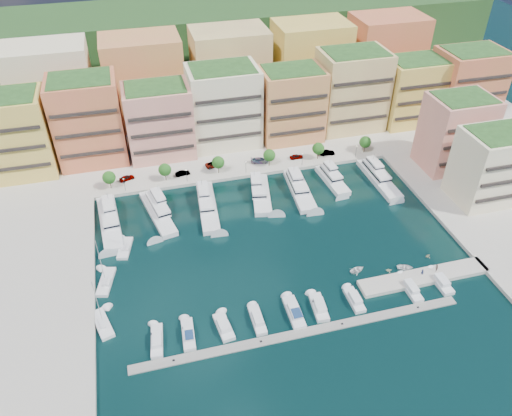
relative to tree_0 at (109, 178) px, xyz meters
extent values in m
plane|color=black|center=(40.00, -33.50, -4.74)|extent=(400.00, 400.00, 0.00)
cube|color=#9E998E|center=(40.00, 28.50, -4.74)|extent=(220.00, 64.00, 2.00)
cube|color=#9E998E|center=(102.00, -41.50, -4.74)|extent=(34.00, 76.00, 2.00)
cube|color=#9E998E|center=(-22.00, -41.50, -4.74)|extent=(34.00, 76.00, 2.00)
cube|color=#1B3D19|center=(40.00, 76.50, -4.74)|extent=(240.00, 40.00, 58.00)
cube|color=gray|center=(37.00, -63.50, -4.74)|extent=(72.00, 2.20, 0.35)
cube|color=#9E998E|center=(70.00, -55.50, -4.74)|extent=(32.00, 5.00, 2.00)
cube|color=#DFBA51|center=(-26.00, 16.50, 8.26)|extent=(22.00, 16.00, 24.00)
cube|color=black|center=(-26.00, 8.25, 8.26)|extent=(20.24, 0.50, 0.90)
cube|color=#CF5E45|center=(-4.00, 18.50, 9.26)|extent=(20.00, 16.00, 26.00)
cube|color=black|center=(-4.00, 10.25, 9.26)|extent=(18.40, 0.50, 0.90)
cube|color=#22471C|center=(-4.00, 18.50, 22.66)|extent=(17.60, 14.08, 0.80)
cube|color=#E0947D|center=(17.00, 16.50, 7.26)|extent=(20.00, 15.00, 22.00)
cube|color=black|center=(17.00, 8.75, 7.26)|extent=(18.40, 0.50, 0.90)
cube|color=#22471C|center=(17.00, 16.50, 18.66)|extent=(17.60, 13.20, 0.80)
cube|color=beige|center=(38.00, 18.50, 8.76)|extent=(22.00, 16.00, 25.00)
cube|color=black|center=(38.00, 10.25, 8.76)|extent=(20.24, 0.50, 0.90)
cube|color=#22471C|center=(38.00, 18.50, 21.66)|extent=(19.36, 14.08, 0.80)
cube|color=#D0744E|center=(60.00, 16.50, 7.76)|extent=(20.00, 15.00, 23.00)
cube|color=black|center=(60.00, 8.75, 7.76)|extent=(18.40, 0.50, 0.90)
cube|color=#22471C|center=(60.00, 16.50, 19.66)|extent=(17.60, 13.20, 0.80)
cube|color=#E7CF7A|center=(82.00, 18.50, 9.26)|extent=(22.00, 16.00, 26.00)
cube|color=black|center=(82.00, 10.25, 9.26)|extent=(20.24, 0.50, 0.90)
cube|color=#22471C|center=(82.00, 18.50, 22.66)|extent=(19.36, 14.08, 0.80)
cube|color=#DFBA51|center=(104.00, 16.50, 7.26)|extent=(20.00, 15.00, 22.00)
cube|color=black|center=(104.00, 8.75, 7.26)|extent=(18.40, 0.50, 0.90)
cube|color=#22471C|center=(104.00, 16.50, 18.66)|extent=(17.60, 13.20, 0.80)
cube|color=#CF5E45|center=(124.00, 14.50, 8.26)|extent=(22.00, 16.00, 24.00)
cube|color=black|center=(124.00, 6.25, 8.26)|extent=(20.24, 0.50, 0.90)
cube|color=#22471C|center=(124.00, 14.50, 20.66)|extent=(19.36, 14.08, 0.80)
cube|color=#E0947D|center=(102.00, -13.50, 7.26)|extent=(18.00, 14.00, 22.00)
cube|color=black|center=(102.00, -20.75, 7.26)|extent=(16.56, 0.50, 0.90)
cube|color=#22471C|center=(102.00, -13.50, 18.66)|extent=(15.84, 12.32, 0.80)
cube|color=beige|center=(102.00, -31.50, 6.26)|extent=(18.00, 14.00, 20.00)
cube|color=black|center=(102.00, -38.75, 6.26)|extent=(16.56, 0.50, 0.90)
cube|color=#22471C|center=(102.00, -31.50, 16.66)|extent=(15.84, 12.32, 0.80)
cube|color=beige|center=(-15.00, 40.50, 11.26)|extent=(26.00, 18.00, 30.00)
cube|color=#D0744E|center=(15.00, 40.50, 11.26)|extent=(26.00, 18.00, 30.00)
cube|color=#E7CF7A|center=(45.00, 40.50, 11.26)|extent=(26.00, 18.00, 30.00)
cube|color=#DFBA51|center=(75.00, 40.50, 11.26)|extent=(26.00, 18.00, 30.00)
cube|color=#CF5E45|center=(105.00, 40.50, 11.26)|extent=(26.00, 18.00, 30.00)
cylinder|color=#473323|center=(0.00, 0.00, -2.24)|extent=(0.24, 0.24, 3.00)
sphere|color=#164D16|center=(0.00, 0.00, 0.01)|extent=(3.80, 3.80, 3.80)
cylinder|color=#473323|center=(16.00, 0.00, -2.24)|extent=(0.24, 0.24, 3.00)
sphere|color=#164D16|center=(16.00, 0.00, 0.01)|extent=(3.80, 3.80, 3.80)
cylinder|color=#473323|center=(32.00, 0.00, -2.24)|extent=(0.24, 0.24, 3.00)
sphere|color=#164D16|center=(32.00, 0.00, 0.01)|extent=(3.80, 3.80, 3.80)
cylinder|color=#473323|center=(48.00, 0.00, -2.24)|extent=(0.24, 0.24, 3.00)
sphere|color=#164D16|center=(48.00, 0.00, 0.01)|extent=(3.80, 3.80, 3.80)
cylinder|color=#473323|center=(64.00, 0.00, -2.24)|extent=(0.24, 0.24, 3.00)
sphere|color=#164D16|center=(64.00, 0.00, 0.01)|extent=(3.80, 3.80, 3.80)
cylinder|color=#473323|center=(80.00, 0.00, -2.24)|extent=(0.24, 0.24, 3.00)
sphere|color=#164D16|center=(80.00, 0.00, 0.01)|extent=(3.80, 3.80, 3.80)
cylinder|color=black|center=(4.00, -2.30, -1.74)|extent=(0.10, 0.10, 4.00)
sphere|color=#FFF2CC|center=(4.00, -2.30, 0.31)|extent=(0.30, 0.30, 0.30)
cylinder|color=black|center=(22.00, -2.30, -1.74)|extent=(0.10, 0.10, 4.00)
sphere|color=#FFF2CC|center=(22.00, -2.30, 0.31)|extent=(0.30, 0.30, 0.30)
cylinder|color=black|center=(40.00, -2.30, -1.74)|extent=(0.10, 0.10, 4.00)
sphere|color=#FFF2CC|center=(40.00, -2.30, 0.31)|extent=(0.30, 0.30, 0.30)
cylinder|color=black|center=(58.00, -2.30, -1.74)|extent=(0.10, 0.10, 4.00)
sphere|color=#FFF2CC|center=(58.00, -2.30, 0.31)|extent=(0.30, 0.30, 0.30)
cylinder|color=black|center=(76.00, -2.30, -1.74)|extent=(0.10, 0.10, 4.00)
sphere|color=#FFF2CC|center=(76.00, -2.30, 0.31)|extent=(0.30, 0.30, 0.30)
cube|color=silver|center=(-0.91, -16.17, -4.39)|extent=(6.54, 23.63, 2.30)
cube|color=silver|center=(-0.91, -13.84, -2.34)|extent=(4.90, 13.09, 1.80)
cube|color=black|center=(-0.91, -13.84, -2.34)|extent=(4.97, 13.16, 0.55)
cube|color=silver|center=(-0.91, -11.97, -0.74)|extent=(3.41, 7.20, 1.40)
cylinder|color=#B2B2B7|center=(-0.91, -10.57, 0.86)|extent=(0.14, 0.14, 1.80)
cube|color=silver|center=(11.96, -15.25, -4.39)|extent=(8.63, 21.93, 2.30)
cube|color=silver|center=(11.96, -13.10, -2.34)|extent=(5.89, 12.30, 1.80)
cube|color=black|center=(11.96, -13.10, -2.34)|extent=(5.96, 12.37, 0.55)
cube|color=silver|center=(11.96, -11.38, -0.74)|extent=(3.86, 6.84, 1.40)
cylinder|color=#B2B2B7|center=(11.96, -10.09, 0.86)|extent=(0.14, 0.14, 1.80)
cube|color=black|center=(11.96, -15.25, -4.84)|extent=(8.69, 21.99, 0.35)
cube|color=silver|center=(25.65, -15.92, -4.39)|extent=(6.48, 23.13, 2.30)
cube|color=silver|center=(25.65, -13.63, -2.34)|extent=(4.81, 12.83, 1.80)
cube|color=black|center=(25.65, -13.63, -2.34)|extent=(4.88, 12.89, 0.55)
cube|color=silver|center=(25.65, -11.81, -0.74)|extent=(3.33, 7.05, 1.40)
cylinder|color=#B2B2B7|center=(25.65, -10.44, 0.86)|extent=(0.14, 0.14, 1.80)
cube|color=silver|center=(41.58, -14.00, -4.39)|extent=(8.33, 19.56, 2.30)
cube|color=silver|center=(41.58, -12.10, -2.34)|extent=(5.85, 11.01, 1.80)
cube|color=black|center=(41.58, -12.10, -2.34)|extent=(5.92, 11.08, 0.55)
cube|color=silver|center=(41.58, -10.58, -0.74)|extent=(3.91, 6.14, 1.40)
cylinder|color=#B2B2B7|center=(41.58, -9.44, 0.86)|extent=(0.14, 0.14, 1.80)
cube|color=silver|center=(53.01, -14.89, -4.39)|extent=(6.40, 21.07, 2.30)
cube|color=silver|center=(53.01, -12.81, -2.34)|extent=(4.86, 11.68, 1.80)
cube|color=black|center=(53.01, -12.81, -2.34)|extent=(4.93, 11.74, 0.55)
cube|color=silver|center=(53.01, -11.15, -0.74)|extent=(3.41, 6.42, 1.40)
cylinder|color=#B2B2B7|center=(53.01, -9.90, 0.86)|extent=(0.14, 0.14, 1.80)
cube|color=black|center=(53.01, -14.89, -4.84)|extent=(6.45, 21.12, 0.35)
cube|color=silver|center=(64.16, -12.42, -4.39)|extent=(5.49, 16.13, 2.30)
cube|color=silver|center=(64.16, -10.84, -2.34)|extent=(4.19, 8.96, 1.80)
cube|color=black|center=(64.16, -10.84, -2.34)|extent=(4.25, 9.02, 0.55)
cube|color=silver|center=(64.16, -9.57, -0.74)|extent=(2.94, 4.93, 1.40)
cylinder|color=#B2B2B7|center=(64.16, -8.62, 0.86)|extent=(0.14, 0.14, 1.80)
cube|color=silver|center=(77.95, -15.32, -4.39)|extent=(5.07, 21.73, 2.30)
cube|color=silver|center=(77.95, -13.16, -2.34)|extent=(4.05, 11.97, 1.80)
cube|color=black|center=(77.95, -13.16, -2.34)|extent=(4.11, 12.03, 0.55)
cube|color=silver|center=(77.95, -11.43, -0.74)|extent=(2.93, 6.54, 1.40)
cylinder|color=#B2B2B7|center=(77.95, -10.13, 0.86)|extent=(0.14, 0.14, 1.80)
cube|color=silver|center=(7.28, -58.00, -4.49)|extent=(3.20, 8.63, 1.40)
cube|color=silver|center=(7.28, -58.42, -3.19)|extent=(2.25, 4.21, 1.10)
cube|color=black|center=(7.28, -56.74, -3.44)|extent=(1.72, 0.27, 0.55)
cube|color=silver|center=(13.78, -58.00, -4.49)|extent=(2.95, 8.34, 1.40)
cube|color=silver|center=(13.78, -58.41, -3.19)|extent=(2.16, 4.04, 1.10)
cube|color=black|center=(13.78, -56.77, -3.44)|extent=(1.79, 0.20, 0.55)
cube|color=navy|center=(13.78, -59.48, -2.59)|extent=(1.87, 2.56, 0.12)
cube|color=silver|center=(21.35, -58.00, -4.49)|extent=(3.58, 7.71, 1.40)
cube|color=silver|center=(21.35, -58.37, -3.19)|extent=(2.53, 3.80, 1.10)
cube|color=black|center=(21.35, -56.88, -3.44)|extent=(1.97, 0.33, 0.55)
cube|color=silver|center=(28.70, -58.00, -4.49)|extent=(2.43, 8.00, 1.40)
cube|color=silver|center=(28.70, -58.40, -3.19)|extent=(1.89, 3.84, 1.10)
cube|color=black|center=(28.70, -56.80, -3.44)|extent=(1.73, 0.10, 0.55)
cube|color=silver|center=(36.99, -58.00, -4.49)|extent=(2.97, 9.21, 1.40)
cube|color=silver|center=(36.99, -58.46, -3.19)|extent=(2.28, 4.43, 1.10)
cube|color=black|center=(36.99, -56.62, -3.44)|extent=(2.05, 0.13, 0.55)
cube|color=navy|center=(36.99, -59.65, -2.59)|extent=(2.03, 2.78, 0.12)
cube|color=silver|center=(42.78, -58.00, -4.49)|extent=(3.47, 8.15, 1.40)
cube|color=silver|center=(42.78, -58.40, -3.19)|extent=(2.49, 3.99, 1.10)
cube|color=black|center=(42.78, -56.81, -3.44)|extent=(1.99, 0.28, 0.55)
cube|color=silver|center=(51.20, -58.00, -4.49)|extent=(2.52, 7.41, 1.40)
cube|color=silver|center=(51.20, -58.37, -3.19)|extent=(1.97, 3.56, 1.10)
cube|color=black|center=(51.20, -56.89, -3.44)|extent=(1.81, 0.10, 0.55)
cube|color=silver|center=(64.97, -58.00, -4.49)|extent=(2.47, 8.53, 1.40)
cube|color=silver|center=(64.97, -58.43, -3.19)|extent=(1.91, 4.10, 1.10)
cube|color=black|center=(64.97, -56.72, -3.44)|extent=(1.74, 0.11, 0.55)
cube|color=silver|center=(72.86, -58.00, -4.49)|extent=(2.73, 8.02, 1.40)
cube|color=silver|center=(72.86, -58.40, -3.19)|extent=(2.11, 3.86, 1.10)
cube|color=black|center=(72.86, -56.80, -3.44)|extent=(1.92, 0.12, 0.55)
cube|color=silver|center=(-3.51, -50.55, -4.54)|extent=(5.12, 9.07, 1.20)
cube|color=silver|center=(-3.51, -51.41, -3.64)|extent=(2.22, 2.54, 0.60)
cylinder|color=#B2B2B7|center=(-3.51, -50.12, 2.06)|extent=(0.14, 0.14, 12.00)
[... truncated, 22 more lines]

